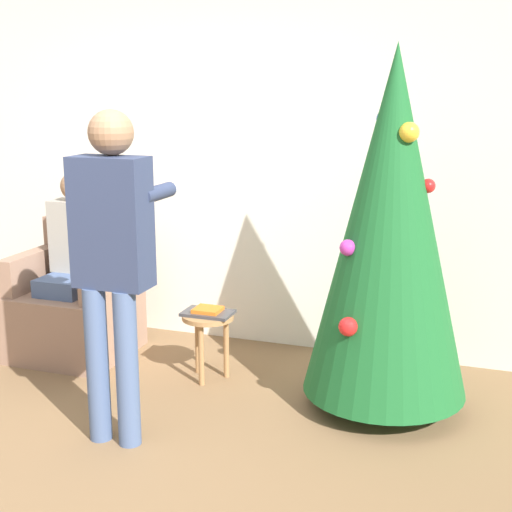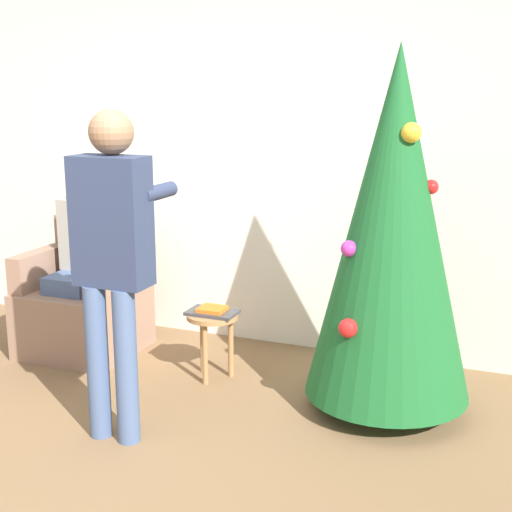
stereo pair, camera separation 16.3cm
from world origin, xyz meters
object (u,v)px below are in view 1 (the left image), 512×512
person_seated (72,256)px  side_stool (208,327)px  armchair (77,306)px  person_standing (112,249)px  christmas_tree (390,225)px

person_seated → side_stool: size_ratio=2.96×
armchair → person_seated: person_seated is taller
person_standing → person_seated: bearing=132.6°
armchair → side_stool: 1.07m
side_stool → person_standing: bearing=-99.0°
person_seated → person_standing: 1.40m
person_seated → side_stool: bearing=-6.1°
person_seated → side_stool: person_seated is taller
person_standing → side_stool: 1.14m
christmas_tree → person_seated: christmas_tree is taller
christmas_tree → armchair: bearing=175.3°
christmas_tree → side_stool: 1.36m
armchair → person_seated: bearing=-90.0°
person_seated → person_standing: size_ratio=0.74×
side_stool → person_seated: bearing=173.9°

